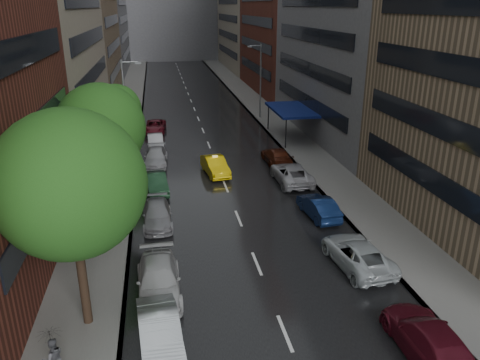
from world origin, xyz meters
The scene contains 13 objects.
road centered at (0.00, 50.00, 0.01)m, with size 14.00×140.00×0.01m, color black.
sidewalk_left centered at (-9.00, 50.00, 0.07)m, with size 4.00×140.00×0.15m, color gray.
sidewalk_right centered at (9.00, 50.00, 0.07)m, with size 4.00×140.00×0.15m, color gray.
tree_near centered at (-8.60, 6.15, 6.79)m, with size 6.22×6.22×9.91m.
tree_mid centered at (-8.60, 17.88, 6.21)m, with size 5.69×5.69×9.07m.
tree_far centered at (-8.60, 30.00, 4.86)m, with size 4.46×4.46×7.11m.
taxi centered at (-0.44, 25.05, 0.76)m, with size 1.60×4.59×1.51m, color yellow.
parked_cars_left centered at (-5.40, 20.97, 0.72)m, with size 2.63×41.34×1.58m.
parked_cars_right centered at (5.40, 14.43, 0.76)m, with size 2.95×30.56×1.59m.
ped_black_umbrella centered at (-9.41, 2.96, 1.38)m, with size 0.99×0.98×2.09m.
street_lamp_left centered at (-7.72, 30.00, 4.89)m, with size 1.74×0.22×9.00m.
street_lamp_right centered at (7.72, 45.00, 4.89)m, with size 1.74×0.22×9.00m.
awning centered at (8.98, 35.00, 3.13)m, with size 4.00×8.00×3.12m.
Camera 1 is at (-4.89, -12.32, 13.58)m, focal length 35.00 mm.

